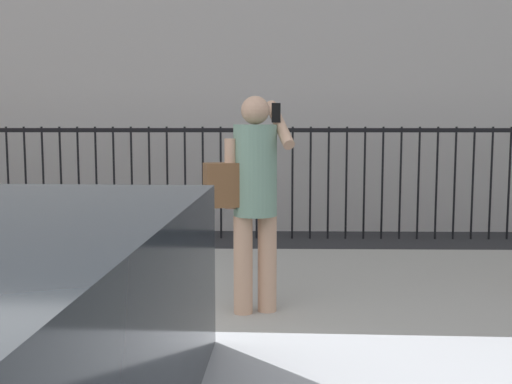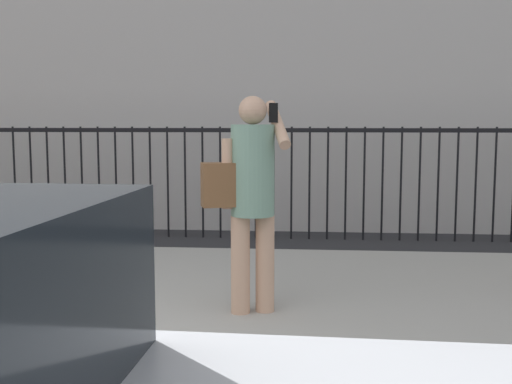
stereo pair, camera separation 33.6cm
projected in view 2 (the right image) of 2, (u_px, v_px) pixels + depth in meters
sidewalk at (88, 305)px, 5.46m from camera, size 28.00×4.40×0.15m
iron_fence at (176, 167)px, 9.02m from camera, size 12.03×0.04×1.60m
pedestrian_on_phone at (249, 188)px, 4.89m from camera, size 0.71×0.53×1.71m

